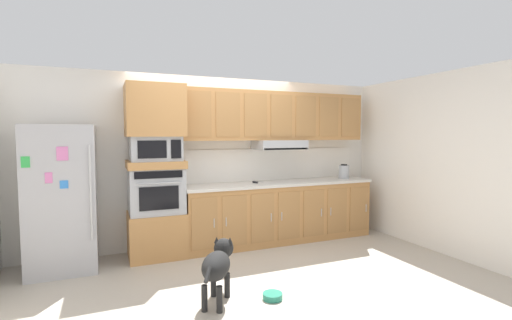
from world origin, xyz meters
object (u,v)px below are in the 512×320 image
microwave (155,149)px  built_in_oven (156,190)px  dog (218,263)px  screwdriver (256,182)px  dog_food_bowl (273,296)px  refrigerator (62,198)px  electric_kettle (344,172)px

microwave → built_in_oven: bearing=179.2°
microwave → dog: microwave is taller
built_in_oven → microwave: microwave is taller
screwdriver → dog: bearing=-123.9°
dog → dog_food_bowl: (0.51, -0.18, -0.35)m
refrigerator → dog_food_bowl: 2.76m
electric_kettle → microwave: bearing=179.1°
refrigerator → dog_food_bowl: bearing=-40.4°
built_in_oven → electric_kettle: bearing=-0.9°
refrigerator → microwave: (1.11, 0.07, 0.58)m
built_in_oven → dog: bearing=-76.7°
dog_food_bowl → built_in_oven: bearing=116.6°
refrigerator → screwdriver: (2.57, 0.08, 0.05)m
refrigerator → dog: 2.19m
refrigerator → electric_kettle: (4.12, 0.02, 0.15)m
screwdriver → electric_kettle: (1.55, -0.06, 0.10)m
built_in_oven → dog: 1.72m
refrigerator → screwdriver: 2.57m
refrigerator → dog_food_bowl: (2.00, -1.71, -0.85)m
built_in_oven → dog_food_bowl: size_ratio=3.50×
built_in_oven → screwdriver: size_ratio=4.49×
electric_kettle → dog_food_bowl: (-2.12, -1.73, -1.00)m
built_in_oven → dog_food_bowl: built_in_oven is taller
microwave → dog_food_bowl: size_ratio=3.22×
screwdriver → microwave: bearing=-179.6°
dog_food_bowl → dog: bearing=160.6°
built_in_oven → microwave: size_ratio=1.09×
built_in_oven → dog_food_bowl: 2.17m
screwdriver → dog: size_ratio=0.21×
refrigerator → screwdriver: refrigerator is taller
built_in_oven → dog: size_ratio=0.92×
screwdriver → electric_kettle: size_ratio=0.65×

